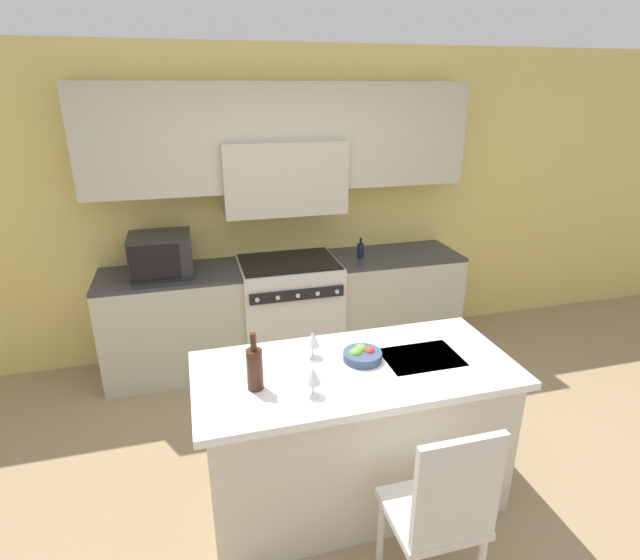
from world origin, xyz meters
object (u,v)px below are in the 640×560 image
range_stove (290,310)px  oil_bottle_on_counter (361,250)px  microwave (161,255)px  wine_glass_near (313,376)px  island_chair (442,510)px  wine_bottle (255,368)px  wine_glass_far (313,340)px  fruit_bowl (362,355)px

range_stove → oil_bottle_on_counter: (0.66, 0.01, 0.51)m
microwave → oil_bottle_on_counter: 1.71m
wine_glass_near → oil_bottle_on_counter: bearing=64.1°
island_chair → wine_bottle: 1.10m
microwave → wine_glass_far: (0.86, -1.59, -0.08)m
range_stove → fruit_bowl: size_ratio=4.23×
island_chair → oil_bottle_on_counter: (0.49, 2.52, 0.40)m
island_chair → oil_bottle_on_counter: oil_bottle_on_counter is taller
fruit_bowl → island_chair: bearing=-83.9°
wine_glass_far → fruit_bowl: size_ratio=0.72×
wine_glass_near → wine_glass_far: bearing=75.9°
wine_glass_far → oil_bottle_on_counter: oil_bottle_on_counter is taller
range_stove → wine_glass_far: wine_glass_far is taller
fruit_bowl → microwave: bearing=123.7°
fruit_bowl → oil_bottle_on_counter: 1.78m
range_stove → wine_glass_far: bearing=-96.7°
oil_bottle_on_counter → wine_bottle: bearing=-123.9°
wine_glass_far → fruit_bowl: bearing=-21.3°
oil_bottle_on_counter → range_stove: bearing=-179.5°
range_stove → microwave: bearing=179.0°
wine_glass_near → oil_bottle_on_counter: (0.94, 1.94, -0.02)m
wine_glass_near → oil_bottle_on_counter: oil_bottle_on_counter is taller
wine_bottle → oil_bottle_on_counter: size_ratio=1.74×
fruit_bowl → oil_bottle_on_counter: oil_bottle_on_counter is taller
island_chair → microwave: bearing=115.6°
range_stove → fruit_bowl: bearing=-87.3°
wine_glass_far → island_chair: bearing=-69.5°
island_chair → wine_glass_near: bearing=127.7°
island_chair → fruit_bowl: 0.92m
fruit_bowl → wine_bottle: bearing=-168.3°
range_stove → island_chair: (0.17, -2.52, 0.11)m
microwave → wine_bottle: (0.50, -1.82, -0.07)m
range_stove → wine_bottle: wine_bottle is taller
wine_glass_near → oil_bottle_on_counter: size_ratio=0.88×
wine_glass_far → oil_bottle_on_counter: 1.79m
microwave → wine_glass_far: size_ratio=3.00×
range_stove → island_chair: island_chair is taller
microwave → wine_glass_far: microwave is taller
wine_bottle → oil_bottle_on_counter: wine_bottle is taller
wine_bottle → oil_bottle_on_counter: 2.18m
island_chair → fruit_bowl: island_chair is taller
range_stove → island_chair: 2.53m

